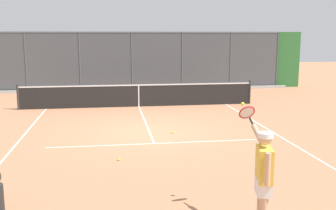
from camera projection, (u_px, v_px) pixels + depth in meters
name	position (u px, v px, depth m)	size (l,w,h in m)	color
ground_plane	(149.00, 132.00, 12.64)	(60.00, 60.00, 0.00)	#B27551
court_line_markings	(155.00, 145.00, 11.09)	(7.84, 10.90, 0.01)	white
fence_backdrop	(131.00, 61.00, 22.33)	(19.84, 1.37, 3.23)	#474C51
tennis_net	(139.00, 95.00, 17.02)	(10.07, 0.09, 1.07)	#2D2D2D
tennis_player	(263.00, 174.00, 6.13)	(0.31, 1.38, 1.90)	navy
tennis_ball_mid_court	(173.00, 132.00, 12.46)	(0.07, 0.07, 0.07)	#D6E042
tennis_ball_near_baseline	(119.00, 159.00, 9.75)	(0.07, 0.07, 0.07)	#CCDB33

